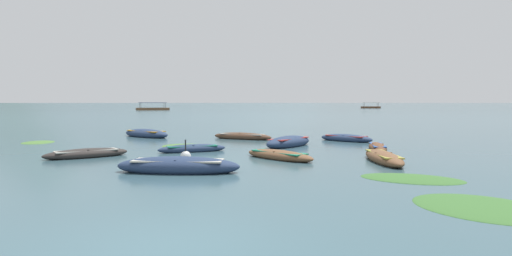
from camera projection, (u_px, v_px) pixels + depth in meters
name	position (u px, v px, depth m)	size (l,w,h in m)	color
ground_plane	(238.00, 103.00, 1503.05)	(6000.00, 6000.00, 0.00)	#385660
mountain_1	(40.00, 55.00, 1911.06)	(1156.18, 1156.18, 436.29)	#4C5B56
mountain_2	(179.00, 41.00, 1907.27)	(1428.03, 1428.03, 560.93)	slate
rowboat_0	(87.00, 154.00, 19.00)	(3.72, 2.90, 0.51)	#2D2826
rowboat_1	(192.00, 149.00, 21.11)	(3.57, 1.99, 0.48)	navy
rowboat_2	(346.00, 138.00, 26.83)	(3.42, 3.37, 0.56)	navy
rowboat_3	(383.00, 158.00, 17.54)	(1.24, 4.25, 0.56)	brown
rowboat_4	(289.00, 142.00, 23.71)	(3.58, 3.97, 0.74)	navy
rowboat_5	(178.00, 166.00, 14.95)	(4.58, 1.80, 0.71)	navy
rowboat_6	(146.00, 134.00, 30.06)	(4.34, 4.02, 0.72)	navy
rowboat_7	(378.00, 147.00, 21.73)	(1.54, 3.51, 0.48)	brown
rowboat_8	(279.00, 155.00, 18.46)	(3.33, 3.58, 0.50)	brown
rowboat_9	(242.00, 137.00, 28.25)	(4.32, 2.98, 0.56)	#4C3323
ferry_0	(153.00, 109.00, 128.35)	(10.46, 6.95, 2.54)	brown
ferry_1	(371.00, 107.00, 165.29)	(7.45, 2.91, 2.54)	brown
mooring_buoy	(186.00, 156.00, 18.53)	(0.48, 0.48, 1.00)	silver
weed_patch_0	(186.00, 146.00, 23.80)	(2.42, 2.73, 0.14)	#477033
weed_patch_1	(484.00, 208.00, 9.91)	(3.34, 2.75, 0.14)	#38662D
weed_patch_3	(38.00, 143.00, 25.87)	(1.83, 2.33, 0.14)	#477033
weed_patch_4	(412.00, 179.00, 13.65)	(3.27, 1.93, 0.14)	#38662D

